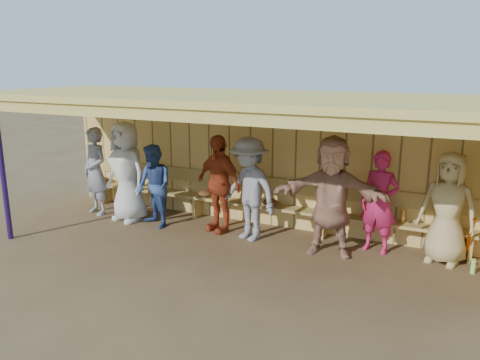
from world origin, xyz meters
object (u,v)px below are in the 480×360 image
player_a (95,171)px  player_f (331,196)px  player_d (218,184)px  player_h (448,208)px  player_b (127,172)px  player_g (379,202)px  player_c (154,186)px  player_e (249,189)px  bench (258,198)px

player_a → player_f: 4.80m
player_d → player_h: bearing=22.4°
player_d → player_f: bearing=13.8°
player_b → player_g: size_ratio=1.17×
player_c → player_f: player_f is taller
player_b → player_f: (3.95, 0.07, -0.01)m
player_c → player_d: bearing=39.6°
player_a → player_h: size_ratio=1.03×
player_g → player_e: bearing=-159.3°
player_b → player_g: player_b is taller
bench → player_b: bearing=-161.4°
player_a → player_e: (3.37, 0.04, 0.01)m
player_h → player_e: bearing=-160.0°
player_b → player_c: bearing=5.1°
player_b → player_h: (5.61, 0.50, -0.11)m
player_b → player_f: player_b is taller
player_a → player_b: (0.84, -0.06, 0.08)m
player_c → player_g: player_g is taller
player_a → player_f: player_f is taller
player_d → player_h: 3.77m
player_f → player_d: bearing=166.6°
player_c → player_g: bearing=32.9°
player_d → bench: size_ratio=0.23×
player_a → player_c: (1.52, -0.13, -0.11)m
player_c → player_d: player_d is taller
player_f → player_h: bearing=5.8°
player_f → bench: bearing=146.2°
player_e → player_d: bearing=-172.0°
player_a → player_g: player_a is taller
player_d → player_e: (0.67, -0.14, 0.01)m
player_b → player_d: player_b is taller
player_a → player_f: bearing=17.3°
player_c → bench: bearing=51.8°
player_a → player_e: player_e is taller
player_g → player_a: bearing=-165.6°
player_f → player_e: bearing=170.1°
player_g → bench: bearing=-177.9°
player_f → bench: (-1.57, 0.74, -0.42)m
player_d → player_e: bearing=6.5°
player_g → bench: size_ratio=0.22×
player_e → player_g: player_e is taller
player_b → bench: (2.39, 0.80, -0.44)m
player_b → player_e: 2.53m
player_d → player_f: 2.11m
player_b → player_e: (2.53, 0.10, -0.07)m
player_d → player_a: bearing=-157.7°
player_c → player_h: (4.94, 0.57, 0.09)m
player_e → player_f: 1.43m
player_a → bench: player_a is taller
player_e → player_c: bearing=-154.7°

